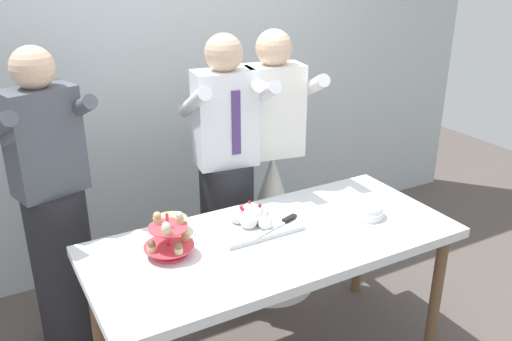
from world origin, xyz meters
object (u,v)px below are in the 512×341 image
(main_cake_tray, at_px, (253,219))
(round_cake, at_px, (171,227))
(person_bride, at_px, (272,204))
(person_guest, at_px, (56,222))
(plate_stack, at_px, (366,211))
(dessert_table, at_px, (274,251))
(person_groom, at_px, (227,191))
(cupcake_stand, at_px, (169,239))

(main_cake_tray, height_order, round_cake, main_cake_tray)
(person_bride, relative_size, person_guest, 1.00)
(plate_stack, relative_size, person_guest, 0.11)
(dessert_table, xyz_separation_m, person_guest, (-0.89, 0.74, 0.05))
(plate_stack, bearing_deg, person_groom, 123.73)
(main_cake_tray, distance_m, person_bride, 0.70)
(person_groom, height_order, person_bride, same)
(main_cake_tray, distance_m, person_guest, 1.04)
(dessert_table, height_order, plate_stack, plate_stack)
(main_cake_tray, relative_size, person_bride, 0.26)
(dessert_table, xyz_separation_m, cupcake_stand, (-0.50, 0.10, 0.15))
(person_groom, relative_size, person_bride, 1.00)
(cupcake_stand, relative_size, main_cake_tray, 0.54)
(dessert_table, relative_size, cupcake_stand, 7.83)
(dessert_table, bearing_deg, person_guest, 140.14)
(person_bride, bearing_deg, person_guest, 176.35)
(cupcake_stand, relative_size, person_bride, 0.14)
(round_cake, height_order, person_guest, person_guest)
(cupcake_stand, height_order, person_groom, person_groom)
(plate_stack, distance_m, round_cake, 1.01)
(cupcake_stand, distance_m, round_cake, 0.20)
(person_groom, bearing_deg, main_cake_tray, -101.63)
(dessert_table, height_order, person_groom, person_groom)
(plate_stack, distance_m, person_bride, 0.75)
(plate_stack, height_order, round_cake, round_cake)
(person_guest, bearing_deg, cupcake_stand, -58.83)
(cupcake_stand, xyz_separation_m, main_cake_tray, (0.46, 0.05, -0.04))
(dessert_table, height_order, main_cake_tray, main_cake_tray)
(cupcake_stand, xyz_separation_m, plate_stack, (1.03, -0.14, -0.05))
(main_cake_tray, bearing_deg, person_groom, 78.37)
(round_cake, bearing_deg, main_cake_tray, -18.95)
(plate_stack, bearing_deg, cupcake_stand, 172.25)
(plate_stack, bearing_deg, dessert_table, 175.56)
(dessert_table, relative_size, round_cake, 7.50)
(round_cake, height_order, person_groom, person_groom)
(person_guest, bearing_deg, round_cake, -44.82)
(round_cake, distance_m, person_guest, 0.66)
(main_cake_tray, height_order, plate_stack, main_cake_tray)
(plate_stack, relative_size, person_bride, 0.11)
(dessert_table, xyz_separation_m, plate_stack, (0.53, -0.04, 0.11))
(person_groom, bearing_deg, plate_stack, -56.27)
(main_cake_tray, height_order, person_bride, person_bride)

